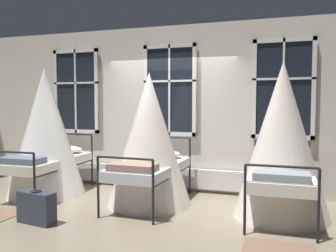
{
  "coord_description": "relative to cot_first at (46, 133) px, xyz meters",
  "views": [
    {
      "loc": [
        2.07,
        -5.26,
        1.66
      ],
      "look_at": [
        0.3,
        0.08,
        1.29
      ],
      "focal_mm": 37.75,
      "sensor_mm": 36.0,
      "label": 1
    }
  ],
  "objects": [
    {
      "name": "ground",
      "position": [
        2.0,
        -0.04,
        -1.12
      ],
      "size": [
        17.46,
        17.46,
        0.0
      ],
      "primitive_type": "plane",
      "color": "gray"
    },
    {
      "name": "cot_second",
      "position": [
        1.99,
        0.01,
        -0.07
      ],
      "size": [
        1.37,
        1.83,
        2.15
      ],
      "rotation": [
        0.0,
        0.0,
        1.54
      ],
      "color": "black",
      "rests_on": "ground"
    },
    {
      "name": "back_wall_with_windows",
      "position": [
        2.0,
        1.17,
        0.44
      ],
      "size": [
        9.17,
        0.1,
        3.12
      ],
      "primitive_type": "cube",
      "color": "beige",
      "rests_on": "ground"
    },
    {
      "name": "suitcase_dark",
      "position": [
        0.85,
        -1.34,
        -0.89
      ],
      "size": [
        0.58,
        0.29,
        0.47
      ],
      "rotation": [
        0.0,
        0.0,
        -0.15
      ],
      "color": "#2D3342",
      "rests_on": "ground"
    },
    {
      "name": "cot_third",
      "position": [
        4.04,
        0.01,
        -0.02
      ],
      "size": [
        1.37,
        1.81,
        2.27
      ],
      "rotation": [
        0.0,
        0.0,
        1.58
      ],
      "color": "black",
      "rests_on": "ground"
    },
    {
      "name": "window_bank",
      "position": [
        2.0,
        1.05,
        -0.03
      ],
      "size": [
        5.12,
        0.1,
        2.69
      ],
      "color": "black",
      "rests_on": "ground"
    },
    {
      "name": "cot_first",
      "position": [
        0.0,
        0.0,
        0.0
      ],
      "size": [
        1.37,
        1.83,
        2.31
      ],
      "rotation": [
        0.0,
        0.0,
        1.59
      ],
      "color": "black",
      "rests_on": "ground"
    },
    {
      "name": "rug_third",
      "position": [
        4.04,
        -1.24,
        -1.11
      ],
      "size": [
        0.81,
        0.57,
        0.01
      ],
      "primitive_type": "cube",
      "rotation": [
        0.0,
        0.0,
        0.01
      ],
      "color": "brown",
      "rests_on": "ground"
    }
  ]
}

